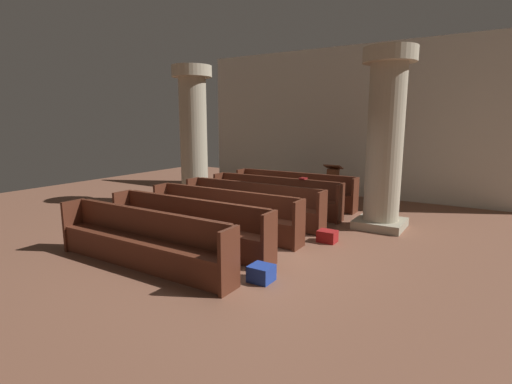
{
  "coord_description": "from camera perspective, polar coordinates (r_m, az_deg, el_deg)",
  "views": [
    {
      "loc": [
        3.87,
        -5.59,
        2.29
      ],
      "look_at": [
        -0.55,
        1.5,
        0.75
      ],
      "focal_mm": 27.02,
      "sensor_mm": 36.0,
      "label": 1
    }
  ],
  "objects": [
    {
      "name": "kneeler_box_red",
      "position": [
        7.57,
        10.51,
        -6.46
      ],
      "size": [
        0.35,
        0.28,
        0.23
      ],
      "primitive_type": "cube",
      "color": "maroon",
      "rests_on": "ground"
    },
    {
      "name": "pew_row_3",
      "position": [
        7.9,
        -4.87,
        -2.83
      ],
      "size": [
        3.5,
        0.46,
        0.9
      ],
      "color": "#562819",
      "rests_on": "ground"
    },
    {
      "name": "lectern",
      "position": [
        11.27,
        11.27,
        0.86
      ],
      "size": [
        0.48,
        0.45,
        1.08
      ],
      "color": "brown",
      "rests_on": "ground"
    },
    {
      "name": "pew_row_2",
      "position": [
        8.76,
        -0.66,
        -1.47
      ],
      "size": [
        3.5,
        0.47,
        0.9
      ],
      "color": "#562819",
      "rests_on": "ground"
    },
    {
      "name": "back_wall",
      "position": [
        12.3,
        13.81,
        9.97
      ],
      "size": [
        10.0,
        0.16,
        4.5
      ],
      "primitive_type": "cube",
      "color": "beige",
      "rests_on": "ground"
    },
    {
      "name": "kneeler_box_blue",
      "position": [
        5.7,
        0.79,
        -11.94
      ],
      "size": [
        0.33,
        0.32,
        0.24
      ],
      "primitive_type": "cube",
      "color": "navy",
      "rests_on": "ground"
    },
    {
      "name": "pew_row_1",
      "position": [
        9.66,
        2.77,
        -0.35
      ],
      "size": [
        3.5,
        0.46,
        0.9
      ],
      "color": "#562819",
      "rests_on": "ground"
    },
    {
      "name": "pillar_aisle_side",
      "position": [
        8.59,
        18.57,
        7.65
      ],
      "size": [
        1.08,
        1.08,
        3.76
      ],
      "color": "#9F967E",
      "rests_on": "ground"
    },
    {
      "name": "hymn_book",
      "position": [
        9.45,
        7.01,
        2.0
      ],
      "size": [
        0.15,
        0.2,
        0.04
      ],
      "primitive_type": "cube",
      "color": "maroon",
      "rests_on": "pew_row_1"
    },
    {
      "name": "pillar_far_side",
      "position": [
        10.93,
        -9.24,
        8.54
      ],
      "size": [
        1.08,
        1.08,
        3.76
      ],
      "color": "#9F967E",
      "rests_on": "ground"
    },
    {
      "name": "pew_row_4",
      "position": [
        7.09,
        -10.08,
        -4.5
      ],
      "size": [
        3.5,
        0.46,
        0.9
      ],
      "color": "#562819",
      "rests_on": "ground"
    },
    {
      "name": "ground_plane",
      "position": [
        7.18,
        -2.63,
        -8.18
      ],
      "size": [
        19.2,
        19.2,
        0.0
      ],
      "primitive_type": "plane",
      "color": "brown"
    },
    {
      "name": "pew_row_5",
      "position": [
        6.37,
        -16.58,
        -6.51
      ],
      "size": [
        3.5,
        0.47,
        0.9
      ],
      "color": "#562819",
      "rests_on": "ground"
    },
    {
      "name": "pew_row_0",
      "position": [
        10.6,
        5.61,
        0.58
      ],
      "size": [
        3.5,
        0.46,
        0.9
      ],
      "color": "#562819",
      "rests_on": "ground"
    }
  ]
}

